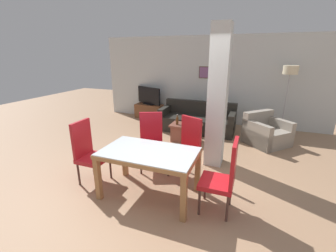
{
  "coord_description": "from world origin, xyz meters",
  "views": [
    {
      "loc": [
        1.39,
        -2.81,
        2.18
      ],
      "look_at": [
        0.0,
        0.82,
        0.91
      ],
      "focal_mm": 24.0,
      "sensor_mm": 36.0,
      "label": 1
    }
  ],
  "objects_px": {
    "dining_chair_far_right": "(187,146)",
    "tv_stand": "(149,111)",
    "dining_chair_head_right": "(224,175)",
    "dining_chair_far_left": "(151,140)",
    "coffee_table": "(186,133)",
    "sofa": "(197,121)",
    "floor_lamp": "(290,77)",
    "bottle": "(177,121)",
    "dining_table": "(149,161)",
    "dining_chair_head_left": "(88,151)",
    "tv_screen": "(149,96)",
    "armchair": "(266,133)"
  },
  "relations": [
    {
      "from": "bottle",
      "to": "floor_lamp",
      "type": "xyz_separation_m",
      "value": [
        2.57,
        1.52,
        1.05
      ]
    },
    {
      "from": "floor_lamp",
      "to": "armchair",
      "type": "bearing_deg",
      "value": -115.12
    },
    {
      "from": "tv_stand",
      "to": "dining_chair_far_left",
      "type": "bearing_deg",
      "value": -63.7
    },
    {
      "from": "dining_chair_head_right",
      "to": "dining_chair_far_left",
      "type": "relative_size",
      "value": 1.0
    },
    {
      "from": "sofa",
      "to": "dining_chair_head_right",
      "type": "bearing_deg",
      "value": 109.53
    },
    {
      "from": "dining_table",
      "to": "floor_lamp",
      "type": "xyz_separation_m",
      "value": [
        2.22,
        3.9,
        1.0
      ]
    },
    {
      "from": "tv_screen",
      "to": "floor_lamp",
      "type": "bearing_deg",
      "value": -159.89
    },
    {
      "from": "dining_chair_far_right",
      "to": "bottle",
      "type": "relative_size",
      "value": 4.08
    },
    {
      "from": "dining_chair_far_left",
      "to": "coffee_table",
      "type": "bearing_deg",
      "value": -121.73
    },
    {
      "from": "coffee_table",
      "to": "bottle",
      "type": "distance_m",
      "value": 0.39
    },
    {
      "from": "coffee_table",
      "to": "dining_chair_head_left",
      "type": "bearing_deg",
      "value": -112.89
    },
    {
      "from": "coffee_table",
      "to": "floor_lamp",
      "type": "xyz_separation_m",
      "value": [
        2.35,
        1.47,
        1.37
      ]
    },
    {
      "from": "armchair",
      "to": "tv_stand",
      "type": "relative_size",
      "value": 1.27
    },
    {
      "from": "dining_chair_head_left",
      "to": "coffee_table",
      "type": "relative_size",
      "value": 1.4
    },
    {
      "from": "coffee_table",
      "to": "sofa",
      "type": "bearing_deg",
      "value": 85.93
    },
    {
      "from": "armchair",
      "to": "tv_screen",
      "type": "height_order",
      "value": "tv_screen"
    },
    {
      "from": "dining_chair_far_left",
      "to": "tv_stand",
      "type": "height_order",
      "value": "dining_chair_far_left"
    },
    {
      "from": "dining_chair_head_right",
      "to": "bottle",
      "type": "relative_size",
      "value": 4.08
    },
    {
      "from": "dining_chair_head_right",
      "to": "floor_lamp",
      "type": "distance_m",
      "value": 4.17
    },
    {
      "from": "dining_chair_head_right",
      "to": "tv_screen",
      "type": "distance_m",
      "value": 5.14
    },
    {
      "from": "sofa",
      "to": "coffee_table",
      "type": "bearing_deg",
      "value": 85.93
    },
    {
      "from": "dining_chair_head_right",
      "to": "coffee_table",
      "type": "xyz_separation_m",
      "value": [
        -1.26,
        2.43,
        -0.35
      ]
    },
    {
      "from": "dining_table",
      "to": "dining_chair_far_right",
      "type": "xyz_separation_m",
      "value": [
        0.37,
        0.81,
        -0.01
      ]
    },
    {
      "from": "coffee_table",
      "to": "dining_chair_head_right",
      "type": "bearing_deg",
      "value": -62.59
    },
    {
      "from": "dining_table",
      "to": "coffee_table",
      "type": "height_order",
      "value": "dining_table"
    },
    {
      "from": "dining_table",
      "to": "dining_chair_far_right",
      "type": "relative_size",
      "value": 1.34
    },
    {
      "from": "dining_chair_head_right",
      "to": "floor_lamp",
      "type": "height_order",
      "value": "floor_lamp"
    },
    {
      "from": "dining_chair_far_right",
      "to": "tv_stand",
      "type": "xyz_separation_m",
      "value": [
        -2.33,
        3.28,
        -0.34
      ]
    },
    {
      "from": "dining_chair_head_left",
      "to": "dining_chair_far_left",
      "type": "bearing_deg",
      "value": 137.56
    },
    {
      "from": "dining_chair_far_right",
      "to": "tv_stand",
      "type": "bearing_deg",
      "value": -30.2
    },
    {
      "from": "dining_chair_head_right",
      "to": "coffee_table",
      "type": "bearing_deg",
      "value": 27.41
    },
    {
      "from": "sofa",
      "to": "coffee_table",
      "type": "distance_m",
      "value": 0.94
    },
    {
      "from": "dining_chair_head_left",
      "to": "armchair",
      "type": "height_order",
      "value": "dining_chair_head_left"
    },
    {
      "from": "sofa",
      "to": "coffee_table",
      "type": "height_order",
      "value": "sofa"
    },
    {
      "from": "dining_chair_head_left",
      "to": "floor_lamp",
      "type": "height_order",
      "value": "floor_lamp"
    },
    {
      "from": "armchair",
      "to": "bottle",
      "type": "height_order",
      "value": "armchair"
    },
    {
      "from": "dining_chair_head_right",
      "to": "dining_chair_far_right",
      "type": "relative_size",
      "value": 1.0
    },
    {
      "from": "bottle",
      "to": "tv_stand",
      "type": "relative_size",
      "value": 0.28
    },
    {
      "from": "dining_chair_far_right",
      "to": "floor_lamp",
      "type": "xyz_separation_m",
      "value": [
        1.85,
        3.09,
        1.01
      ]
    },
    {
      "from": "dining_chair_head_right",
      "to": "tv_stand",
      "type": "relative_size",
      "value": 1.14
    },
    {
      "from": "dining_chair_head_right",
      "to": "dining_chair_far_right",
      "type": "xyz_separation_m",
      "value": [
        -0.77,
        0.81,
        0.0
      ]
    },
    {
      "from": "bottle",
      "to": "dining_chair_head_right",
      "type": "bearing_deg",
      "value": -58.05
    },
    {
      "from": "sofa",
      "to": "bottle",
      "type": "distance_m",
      "value": 1.06
    },
    {
      "from": "dining_table",
      "to": "tv_stand",
      "type": "distance_m",
      "value": 4.56
    },
    {
      "from": "bottle",
      "to": "tv_screen",
      "type": "bearing_deg",
      "value": 133.26
    },
    {
      "from": "coffee_table",
      "to": "tv_stand",
      "type": "relative_size",
      "value": 0.82
    },
    {
      "from": "dining_chair_far_left",
      "to": "tv_stand",
      "type": "distance_m",
      "value": 3.62
    },
    {
      "from": "tv_screen",
      "to": "tv_stand",
      "type": "bearing_deg",
      "value": -157.2
    },
    {
      "from": "dining_table",
      "to": "tv_stand",
      "type": "height_order",
      "value": "dining_table"
    },
    {
      "from": "dining_table",
      "to": "dining_chair_far_left",
      "type": "relative_size",
      "value": 1.34
    }
  ]
}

